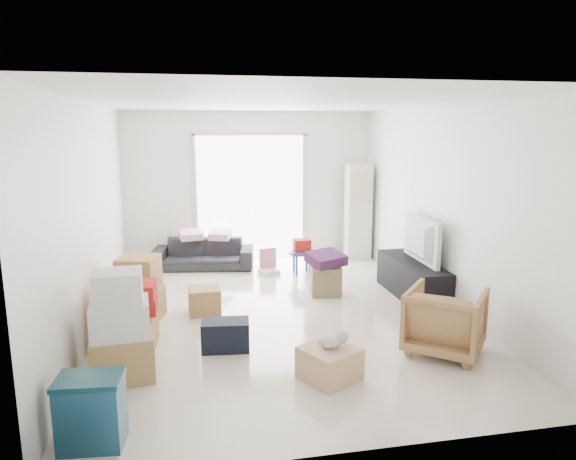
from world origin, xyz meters
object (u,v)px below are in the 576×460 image
(television, at_px, (413,256))
(wood_crate, at_px, (330,363))
(kids_table, at_px, (302,250))
(ac_tower, at_px, (358,212))
(tv_console, at_px, (412,279))
(armchair, at_px, (445,318))
(storage_bins, at_px, (91,411))
(ottoman, at_px, (325,280))
(sofa, at_px, (203,249))

(television, xyz_separation_m, wood_crate, (-1.84, -2.19, -0.44))
(kids_table, xyz_separation_m, wood_crate, (-0.54, -3.67, -0.25))
(ac_tower, distance_m, wood_crate, 4.90)
(tv_console, bearing_deg, armchair, -104.07)
(storage_bins, height_order, ottoman, storage_bins)
(storage_bins, distance_m, ottoman, 4.20)
(sofa, distance_m, wood_crate, 4.49)
(tv_console, bearing_deg, sofa, 143.24)
(ac_tower, xyz_separation_m, kids_table, (-1.25, -0.84, -0.46))
(ottoman, xyz_separation_m, kids_table, (-0.10, 1.13, 0.20))
(kids_table, bearing_deg, storage_bins, -120.89)
(ottoman, bearing_deg, kids_table, 95.24)
(sofa, relative_size, armchair, 2.18)
(sofa, xyz_separation_m, kids_table, (1.60, -0.69, 0.08))
(storage_bins, relative_size, ottoman, 1.31)
(sofa, bearing_deg, kids_table, -13.85)
(tv_console, height_order, television, television)
(storage_bins, distance_m, kids_table, 5.07)
(armchair, bearing_deg, television, -63.96)
(ac_tower, relative_size, armchair, 2.23)
(tv_console, height_order, storage_bins, storage_bins)
(tv_console, distance_m, wood_crate, 2.86)
(sofa, bearing_deg, storage_bins, -91.80)
(armchair, distance_m, wood_crate, 1.45)
(ac_tower, xyz_separation_m, tv_console, (0.05, -2.32, -0.61))
(tv_console, relative_size, sofa, 0.92)
(ac_tower, bearing_deg, sofa, -176.99)
(armchair, bearing_deg, tv_console, -63.96)
(tv_console, bearing_deg, kids_table, 131.35)
(television, xyz_separation_m, storage_bins, (-3.90, -2.87, -0.32))
(tv_console, bearing_deg, television, -90.00)
(tv_console, distance_m, ottoman, 1.25)
(ottoman, relative_size, wood_crate, 0.89)
(television, height_order, storage_bins, television)
(armchair, xyz_separation_m, kids_table, (-0.84, 3.31, 0.02))
(sofa, relative_size, kids_table, 2.91)
(tv_console, xyz_separation_m, ottoman, (-1.20, 0.35, -0.05))
(television, distance_m, kids_table, 1.98)
(ac_tower, height_order, ottoman, ac_tower)
(kids_table, bearing_deg, television, -48.65)
(armchair, bearing_deg, ottoman, -31.21)
(television, relative_size, wood_crate, 2.35)
(television, relative_size, armchair, 1.43)
(ac_tower, relative_size, television, 1.56)
(sofa, bearing_deg, wood_crate, -66.93)
(tv_console, distance_m, kids_table, 1.97)
(ac_tower, height_order, kids_table, ac_tower)
(wood_crate, bearing_deg, ac_tower, 68.30)
(ac_tower, distance_m, television, 2.33)
(ac_tower, height_order, television, ac_tower)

